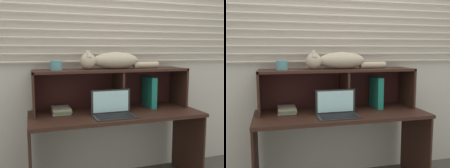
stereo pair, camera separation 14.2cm
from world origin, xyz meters
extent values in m
cube|color=beige|center=(0.00, 0.55, 1.25)|extent=(4.40, 0.04, 2.50)
cube|color=beige|center=(0.00, 0.50, 1.16)|extent=(3.39, 0.02, 0.01)
cube|color=beige|center=(0.00, 0.50, 1.24)|extent=(3.39, 0.02, 0.01)
cube|color=beige|center=(0.00, 0.50, 1.31)|extent=(3.39, 0.02, 0.01)
cube|color=beige|center=(0.00, 0.50, 1.38)|extent=(3.39, 0.02, 0.01)
cube|color=beige|center=(0.00, 0.50, 1.45)|extent=(3.39, 0.02, 0.01)
cube|color=beige|center=(0.00, 0.50, 1.53)|extent=(3.39, 0.02, 0.01)
cube|color=beige|center=(0.00, 0.50, 1.60)|extent=(3.39, 0.02, 0.01)
cube|color=beige|center=(0.00, 0.50, 1.67)|extent=(3.39, 0.02, 0.01)
cube|color=#321B14|center=(0.00, 0.21, 0.70)|extent=(1.52, 0.60, 0.03)
cube|color=#321B14|center=(-0.75, 0.21, 0.34)|extent=(0.02, 0.54, 0.68)
cube|color=#321B14|center=(0.75, 0.21, 0.34)|extent=(0.02, 0.54, 0.68)
cube|color=#321B14|center=(0.00, 0.34, 1.08)|extent=(1.43, 0.33, 0.02)
cube|color=#321B14|center=(-0.70, 0.34, 0.90)|extent=(0.02, 0.33, 0.38)
cube|color=#321B14|center=(0.70, 0.34, 0.90)|extent=(0.02, 0.33, 0.38)
cube|color=#321B14|center=(0.06, 0.34, 0.89)|extent=(0.02, 0.31, 0.36)
cube|color=#371514|center=(0.00, 0.50, 0.90)|extent=(1.43, 0.01, 0.38)
ellipsoid|color=#BBA58F|center=(0.04, 0.34, 1.17)|extent=(0.43, 0.18, 0.16)
sphere|color=#BBA58F|center=(-0.22, 0.34, 1.17)|extent=(0.15, 0.15, 0.15)
cone|color=#C0A58F|center=(-0.22, 0.30, 1.24)|extent=(0.07, 0.07, 0.07)
cone|color=#BBA88F|center=(-0.22, 0.37, 1.24)|extent=(0.07, 0.07, 0.07)
cylinder|color=#BBA58F|center=(0.34, 0.34, 1.13)|extent=(0.25, 0.06, 0.06)
cube|color=black|center=(-0.07, 0.06, 0.72)|extent=(0.35, 0.21, 0.01)
cube|color=black|center=(-0.07, 0.16, 0.83)|extent=(0.35, 0.01, 0.21)
cube|color=#B2E0EA|center=(-0.07, 0.15, 0.83)|extent=(0.31, 0.00, 0.18)
cube|color=black|center=(-0.07, 0.05, 0.72)|extent=(0.30, 0.15, 0.00)
cube|color=#1A7162|center=(0.38, 0.34, 0.86)|extent=(0.05, 0.24, 0.30)
cube|color=gray|center=(-0.48, 0.34, 0.72)|extent=(0.16, 0.22, 0.02)
cube|color=#526E40|center=(-0.47, 0.33, 0.74)|extent=(0.16, 0.22, 0.02)
cube|color=gray|center=(-0.47, 0.34, 0.75)|extent=(0.16, 0.22, 0.02)
cylinder|color=teal|center=(-0.51, 0.34, 1.13)|extent=(0.10, 0.10, 0.08)
camera|label=1|loc=(-0.72, -1.95, 1.27)|focal=41.70mm
camera|label=2|loc=(-0.58, -1.99, 1.27)|focal=41.70mm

